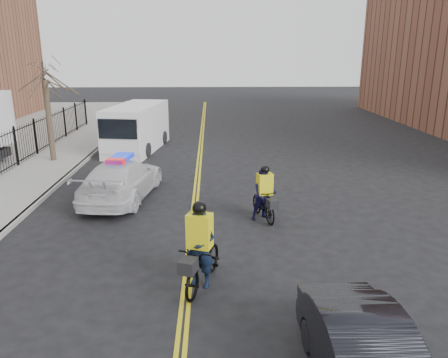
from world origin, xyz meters
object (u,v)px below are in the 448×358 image
cargo_van (136,129)px  cyclist_far (264,198)px  cyclist_near (200,257)px  police_cruiser (122,179)px

cargo_van → cyclist_far: 12.78m
cyclist_near → cyclist_far: size_ratio=1.21×
cargo_van → cyclist_near: (4.06, -15.57, -0.51)m
police_cruiser → cargo_van: 8.83m
police_cruiser → cargo_van: bearing=-77.0°
police_cruiser → cargo_van: (-0.84, 8.78, 0.49)m
police_cruiser → cargo_van: cargo_van is taller
cyclist_near → cyclist_far: bearing=83.2°
cyclist_far → cyclist_near: bearing=-131.6°
cargo_van → cyclist_near: cargo_van is taller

